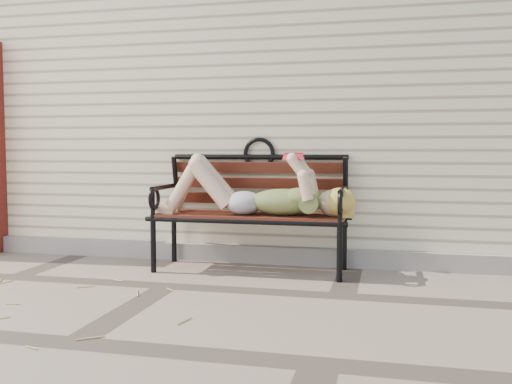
# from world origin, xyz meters

# --- Properties ---
(ground) EXTENTS (80.00, 80.00, 0.00)m
(ground) POSITION_xyz_m (0.00, 0.00, 0.00)
(ground) COLOR gray
(ground) RESTS_ON ground
(house_wall) EXTENTS (8.00, 4.00, 3.00)m
(house_wall) POSITION_xyz_m (0.00, 3.00, 1.50)
(house_wall) COLOR #F8EDC1
(house_wall) RESTS_ON ground
(foundation_strip) EXTENTS (8.00, 0.10, 0.15)m
(foundation_strip) POSITION_xyz_m (0.00, 0.97, 0.07)
(foundation_strip) COLOR gray
(foundation_strip) RESTS_ON ground
(garden_bench) EXTENTS (1.68, 0.67, 1.09)m
(garden_bench) POSITION_xyz_m (0.46, 0.74, 0.61)
(garden_bench) COLOR black
(garden_bench) RESTS_ON ground
(reading_woman) EXTENTS (1.58, 0.36, 0.50)m
(reading_woman) POSITION_xyz_m (0.47, 0.61, 0.65)
(reading_woman) COLOR #093C43
(reading_woman) RESTS_ON ground
(straw_scatter) EXTENTS (2.93, 1.75, 0.01)m
(straw_scatter) POSITION_xyz_m (-0.67, -0.62, 0.01)
(straw_scatter) COLOR tan
(straw_scatter) RESTS_ON ground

